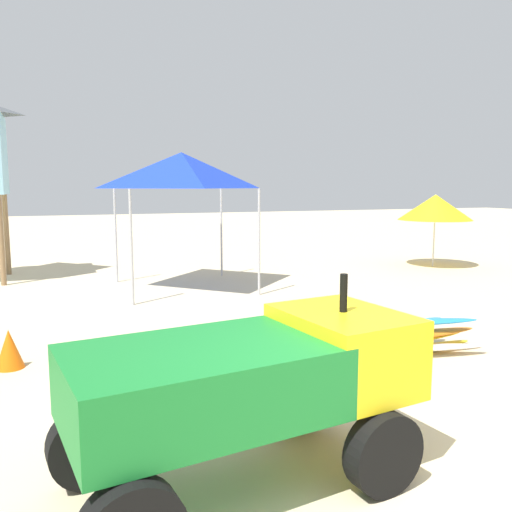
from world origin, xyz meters
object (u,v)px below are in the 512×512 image
(traffic_cone_near, at_px, (9,349))
(popup_canopy, at_px, (182,171))
(utility_cart, at_px, (252,381))
(surfboard_pile, at_px, (393,339))
(beach_umbrella_left, at_px, (435,207))

(traffic_cone_near, bearing_deg, popup_canopy, 53.33)
(traffic_cone_near, bearing_deg, utility_cart, -61.40)
(surfboard_pile, height_order, beach_umbrella_left, beach_umbrella_left)
(utility_cart, height_order, beach_umbrella_left, beach_umbrella_left)
(popup_canopy, xyz_separation_m, beach_umbrella_left, (7.09, 0.57, -0.88))
(utility_cart, bearing_deg, traffic_cone_near, 118.60)
(utility_cart, height_order, surfboard_pile, utility_cart)
(popup_canopy, xyz_separation_m, traffic_cone_near, (-3.13, -4.21, -2.26))
(beach_umbrella_left, xyz_separation_m, traffic_cone_near, (-10.23, -4.78, -1.38))
(surfboard_pile, xyz_separation_m, beach_umbrella_left, (5.68, 6.10, 1.38))
(utility_cart, xyz_separation_m, popup_canopy, (1.29, 7.58, 1.72))
(utility_cart, relative_size, surfboard_pile, 1.03)
(beach_umbrella_left, relative_size, traffic_cone_near, 4.11)
(surfboard_pile, bearing_deg, traffic_cone_near, 163.85)
(traffic_cone_near, bearing_deg, beach_umbrella_left, 25.04)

